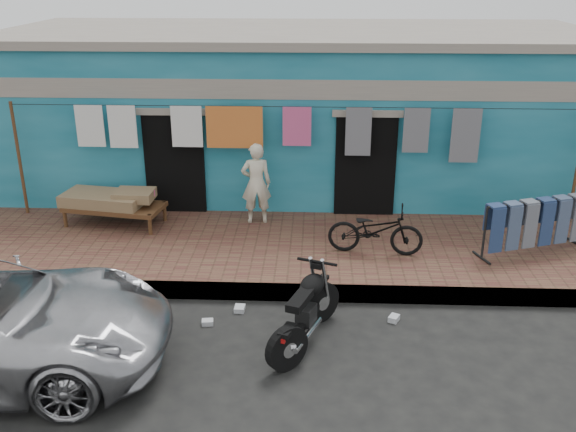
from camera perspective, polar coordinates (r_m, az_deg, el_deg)
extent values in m
plane|color=black|center=(8.19, -0.63, -12.71)|extent=(80.00, 80.00, 0.00)
cube|color=brown|center=(10.74, 0.23, -3.14)|extent=(28.00, 3.00, 0.25)
cube|color=gray|center=(9.45, -0.12, -6.80)|extent=(28.00, 0.10, 0.25)
cube|color=#17677F|center=(14.09, 0.90, 9.18)|extent=(12.00, 5.00, 3.20)
cube|color=#9E9384|center=(11.51, 0.57, 11.22)|extent=(12.00, 0.14, 0.35)
cube|color=#9E9384|center=(13.83, 0.95, 15.99)|extent=(12.20, 5.20, 0.16)
cube|color=black|center=(12.07, -9.99, 4.03)|extent=(1.10, 0.10, 2.10)
cube|color=black|center=(11.82, 6.85, 3.85)|extent=(1.10, 0.10, 2.10)
cylinder|color=brown|center=(12.69, -22.77, 4.71)|extent=(0.06, 0.06, 2.10)
cylinder|color=black|center=(11.25, 0.51, 9.68)|extent=(10.00, 0.01, 0.01)
cube|color=silver|center=(12.02, -17.19, 7.65)|extent=(0.50, 0.02, 0.75)
cube|color=silver|center=(11.84, -14.49, 7.69)|extent=(0.50, 0.02, 0.77)
cube|color=silver|center=(11.55, -8.99, 7.86)|extent=(0.55, 0.02, 0.74)
cube|color=#CC4C26|center=(11.42, -4.78, 7.86)|extent=(1.00, 0.02, 0.75)
cube|color=#CD4D82|center=(11.33, 0.80, 7.96)|extent=(0.50, 0.02, 0.70)
cube|color=slate|center=(11.37, 6.27, 7.45)|extent=(0.45, 0.02, 0.86)
cube|color=slate|center=(11.47, 11.33, 7.47)|extent=(0.45, 0.02, 0.79)
cube|color=slate|center=(11.65, 15.50, 6.89)|extent=(0.50, 0.02, 0.96)
imported|color=beige|center=(11.39, -2.85, 2.92)|extent=(0.57, 0.43, 1.46)
imported|color=black|center=(10.29, 7.79, -0.80)|extent=(1.55, 0.70, 0.97)
cube|color=silver|center=(8.96, -7.17, -9.35)|extent=(0.17, 0.14, 0.07)
cube|color=silver|center=(9.09, 9.40, -8.97)|extent=(0.18, 0.20, 0.08)
cube|color=silver|center=(9.23, -4.32, -8.21)|extent=(0.15, 0.18, 0.07)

